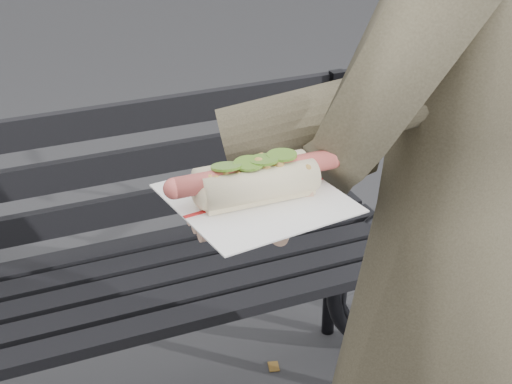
% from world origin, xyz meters
% --- Properties ---
extents(park_bench, '(1.50, 0.44, 0.88)m').
position_xyz_m(park_bench, '(0.09, 0.87, 0.52)').
color(park_bench, black).
rests_on(park_bench, ground).
extents(person, '(0.78, 0.65, 1.83)m').
position_xyz_m(person, '(0.48, 0.05, 0.91)').
color(person, '#423D2C').
rests_on(person, ground).
extents(held_hotdog, '(0.63, 0.32, 0.20)m').
position_xyz_m(held_hotdog, '(0.28, 0.00, 1.19)').
color(held_hotdog, '#423D2C').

